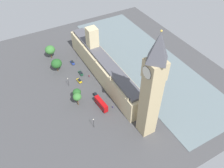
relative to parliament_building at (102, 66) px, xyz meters
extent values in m
plane|color=#424244|center=(1.99, 1.20, -7.78)|extent=(149.11, 149.11, 0.00)
cube|color=slate|center=(-31.91, 1.20, -7.65)|extent=(43.99, 134.20, 0.25)
cube|color=#CCBA8E|center=(-0.01, 1.20, -1.15)|extent=(10.25, 79.11, 13.25)
cube|color=#CCBA8E|center=(-0.01, -13.03, 5.82)|extent=(6.31, 6.31, 27.19)
cube|color=#4C4C54|center=(-0.01, 1.20, 6.28)|extent=(7.79, 75.94, 1.60)
cone|color=#CCBA8E|center=(4.72, -34.39, 6.75)|extent=(1.20, 1.20, 2.54)
cone|color=#CCBA8E|center=(4.72, -16.59, 6.63)|extent=(1.20, 1.20, 2.31)
cone|color=#CCBA8E|center=(4.72, 1.20, 6.63)|extent=(1.20, 1.20, 2.30)
cone|color=#CCBA8E|center=(4.72, 19.00, 7.05)|extent=(1.20, 1.20, 3.15)
cone|color=#CCBA8E|center=(4.72, 36.80, 6.57)|extent=(1.20, 1.20, 2.19)
cube|color=tan|center=(0.54, 47.74, 9.73)|extent=(6.99, 6.99, 35.02)
cube|color=tan|center=(0.54, 47.74, 31.59)|extent=(7.69, 7.69, 8.69)
cylinder|color=silver|center=(4.53, 47.74, 31.59)|extent=(0.25, 5.31, 5.31)
torus|color=black|center=(4.53, 47.74, 31.59)|extent=(0.24, 5.55, 5.55)
cylinder|color=silver|center=(0.54, 43.74, 31.59)|extent=(5.31, 0.25, 5.31)
torus|color=black|center=(0.54, 43.74, 31.59)|extent=(5.55, 0.24, 5.55)
pyramid|color=#4C4C54|center=(0.54, 47.74, 42.09)|extent=(7.69, 7.69, 12.31)
sphere|color=gold|center=(0.54, 47.74, 48.65)|extent=(0.80, 0.80, 0.80)
cube|color=navy|center=(12.40, -20.68, -7.06)|extent=(1.93, 4.40, 0.75)
cube|color=black|center=(12.41, -20.89, -6.36)|extent=(1.57, 2.48, 0.65)
cylinder|color=black|center=(11.55, -19.32, -7.44)|extent=(0.28, 0.69, 0.68)
cylinder|color=black|center=(13.15, -19.26, -7.44)|extent=(0.28, 0.69, 0.68)
cylinder|color=black|center=(11.65, -22.09, -7.44)|extent=(0.28, 0.69, 0.68)
cylinder|color=black|center=(13.26, -22.03, -7.44)|extent=(0.28, 0.69, 0.68)
cube|color=#19472D|center=(11.89, -7.81, -7.06)|extent=(1.84, 4.66, 0.75)
cube|color=black|center=(11.89, -7.58, -6.36)|extent=(1.52, 2.62, 0.65)
cylinder|color=black|center=(12.72, -9.28, -7.44)|extent=(0.26, 0.68, 0.68)
cylinder|color=black|center=(11.11, -9.31, -7.44)|extent=(0.26, 0.68, 0.68)
cylinder|color=black|center=(12.68, -6.32, -7.44)|extent=(0.26, 0.68, 0.68)
cylinder|color=black|center=(11.07, -6.34, -7.44)|extent=(0.26, 0.68, 0.68)
cube|color=gold|center=(15.59, -1.66, -7.06)|extent=(2.17, 4.36, 0.75)
cube|color=black|center=(15.57, -1.45, -6.36)|extent=(1.71, 2.49, 0.65)
cylinder|color=black|center=(16.52, -2.92, -7.44)|extent=(0.32, 0.70, 0.68)
cylinder|color=black|center=(14.92, -3.08, -7.44)|extent=(0.32, 0.70, 0.68)
cylinder|color=black|center=(16.26, -0.24, -7.44)|extent=(0.32, 0.70, 0.68)
cylinder|color=black|center=(14.65, -0.40, -7.44)|extent=(0.32, 0.70, 0.68)
cube|color=black|center=(12.09, 14.69, -7.06)|extent=(2.18, 4.62, 0.75)
cube|color=black|center=(12.10, 14.46, -6.36)|extent=(1.74, 2.62, 0.65)
cylinder|color=black|center=(11.13, 16.07, -7.44)|extent=(0.29, 0.70, 0.68)
cylinder|color=black|center=(12.85, 16.18, -7.44)|extent=(0.29, 0.70, 0.68)
cylinder|color=black|center=(11.33, 13.19, -7.44)|extent=(0.29, 0.70, 0.68)
cylinder|color=black|center=(13.04, 13.30, -7.44)|extent=(0.29, 0.70, 0.68)
cube|color=#B20C0F|center=(13.15, 23.51, -5.13)|extent=(3.30, 10.66, 4.20)
cube|color=black|center=(13.15, 23.51, -5.04)|extent=(3.32, 10.27, 0.70)
cylinder|color=black|center=(11.73, 27.09, -7.23)|extent=(0.43, 1.12, 1.10)
cylinder|color=black|center=(14.02, 27.26, -7.23)|extent=(0.43, 1.12, 1.10)
cylinder|color=black|center=(12.29, 19.76, -7.23)|extent=(0.43, 1.12, 1.10)
cylinder|color=black|center=(14.58, 19.93, -7.23)|extent=(0.43, 1.12, 1.10)
cylinder|color=maroon|center=(8.30, -2.88, -7.07)|extent=(0.66, 0.66, 1.40)
sphere|color=tan|center=(8.30, -2.88, -6.24)|extent=(0.27, 0.27, 0.27)
cube|color=navy|center=(8.53, -2.69, -7.00)|extent=(0.28, 0.31, 0.25)
cylinder|color=navy|center=(7.83, 27.08, -7.12)|extent=(0.59, 0.59, 1.31)
sphere|color=tan|center=(7.83, 27.08, -6.35)|extent=(0.25, 0.25, 0.25)
cube|color=maroon|center=(8.07, 27.21, -7.06)|extent=(0.23, 0.31, 0.23)
cylinder|color=brown|center=(23.63, 15.68, -5.46)|extent=(0.56, 0.56, 4.63)
ellipsoid|color=#387533|center=(23.63, 15.68, -1.36)|extent=(4.75, 4.75, 4.04)
cylinder|color=brown|center=(22.67, -33.59, -5.61)|extent=(0.56, 0.56, 4.33)
ellipsoid|color=#387533|center=(22.67, -33.59, -0.92)|extent=(6.75, 6.75, 5.74)
cylinder|color=brown|center=(22.39, 12.25, -5.56)|extent=(0.56, 0.56, 4.43)
ellipsoid|color=#235623|center=(22.39, 12.25, -1.60)|extent=(4.67, 4.67, 3.97)
cylinder|color=brown|center=(23.62, -18.08, -6.01)|extent=(0.56, 0.56, 3.53)
ellipsoid|color=#235623|center=(23.62, -18.08, -1.70)|extent=(6.80, 6.80, 5.78)
cylinder|color=black|center=(22.60, 33.76, -4.83)|extent=(0.18, 0.18, 5.89)
sphere|color=#F2EAC6|center=(22.60, 33.76, -1.60)|extent=(0.56, 0.56, 0.56)
cylinder|color=black|center=(22.54, -1.52, -5.08)|extent=(0.18, 0.18, 5.39)
sphere|color=#F2EAC6|center=(22.54, -1.52, -2.11)|extent=(0.56, 0.56, 0.56)
camera|label=1|loc=(49.18, 100.54, 89.21)|focal=37.10mm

